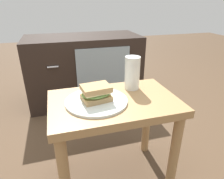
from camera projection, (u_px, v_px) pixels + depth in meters
name	position (u px, v px, depth m)	size (l,w,h in m)	color
ground_plane	(114.00, 176.00, 1.06)	(8.00, 8.00, 0.00)	#4C3826
side_table	(114.00, 117.00, 0.90)	(0.56, 0.36, 0.46)	#A37A4C
tv_cabinet	(85.00, 69.00, 1.77)	(0.96, 0.46, 0.58)	black
plate	(97.00, 101.00, 0.84)	(0.27, 0.27, 0.01)	silver
sandwich_front	(96.00, 93.00, 0.82)	(0.14, 0.12, 0.07)	tan
beer_glass	(132.00, 73.00, 0.94)	(0.07, 0.07, 0.16)	silver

